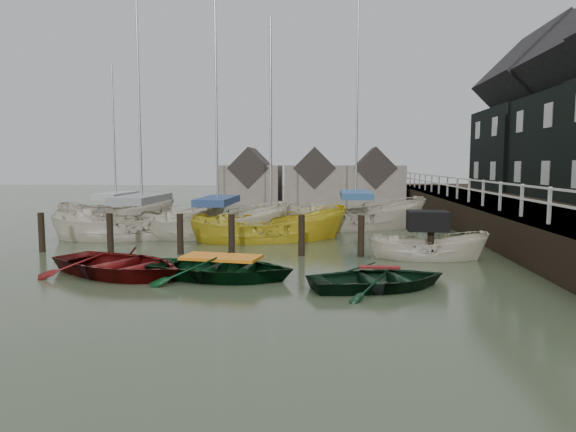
# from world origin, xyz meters

# --- Properties ---
(ground) EXTENTS (120.00, 120.00, 0.00)m
(ground) POSITION_xyz_m (0.00, 0.00, 0.00)
(ground) COLOR #323D26
(ground) RESTS_ON ground
(pier) EXTENTS (3.04, 32.00, 2.70)m
(pier) POSITION_xyz_m (9.48, 10.00, 0.71)
(pier) COLOR black
(pier) RESTS_ON ground
(mooring_pilings) EXTENTS (13.72, 0.22, 1.80)m
(mooring_pilings) POSITION_xyz_m (-1.11, 3.00, 0.50)
(mooring_pilings) COLOR black
(mooring_pilings) RESTS_ON ground
(far_sheds) EXTENTS (14.00, 4.08, 4.39)m
(far_sheds) POSITION_xyz_m (0.83, 26.00, 1.86)
(far_sheds) COLOR #665B51
(far_sheds) RESTS_ON ground
(rowboat_red) EXTENTS (5.32, 4.76, 0.91)m
(rowboat_red) POSITION_xyz_m (-3.69, -0.52, 0.00)
(rowboat_red) COLOR #510B0B
(rowboat_red) RESTS_ON ground
(rowboat_green) EXTENTS (4.47, 3.53, 0.84)m
(rowboat_green) POSITION_xyz_m (-0.78, -0.67, 0.00)
(rowboat_green) COLOR black
(rowboat_green) RESTS_ON ground
(rowboat_dkgreen) EXTENTS (4.19, 3.54, 0.74)m
(rowboat_dkgreen) POSITION_xyz_m (3.40, -1.42, 0.00)
(rowboat_dkgreen) COLOR black
(rowboat_dkgreen) RESTS_ON ground
(motorboat) EXTENTS (3.91, 1.61, 2.30)m
(motorboat) POSITION_xyz_m (5.37, 2.79, 0.11)
(motorboat) COLOR beige
(motorboat) RESTS_ON ground
(sailboat_a) EXTENTS (7.66, 4.89, 11.17)m
(sailboat_a) POSITION_xyz_m (-5.79, 6.90, 0.06)
(sailboat_a) COLOR beige
(sailboat_a) RESTS_ON ground
(sailboat_b) EXTENTS (7.08, 5.06, 11.37)m
(sailboat_b) POSITION_xyz_m (-2.69, 7.58, 0.06)
(sailboat_b) COLOR beige
(sailboat_b) RESTS_ON ground
(sailboat_c) EXTENTS (6.98, 4.38, 10.13)m
(sailboat_c) POSITION_xyz_m (-0.25, 6.56, 0.01)
(sailboat_c) COLOR gold
(sailboat_c) RESTS_ON ground
(sailboat_d) EXTENTS (7.61, 4.40, 12.12)m
(sailboat_d) POSITION_xyz_m (3.39, 10.68, 0.06)
(sailboat_d) COLOR beige
(sailboat_d) RESTS_ON ground
(sailboat_e) EXTENTS (6.40, 2.87, 9.54)m
(sailboat_e) POSITION_xyz_m (-9.21, 12.22, 0.06)
(sailboat_e) COLOR #B9AC9E
(sailboat_e) RESTS_ON ground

